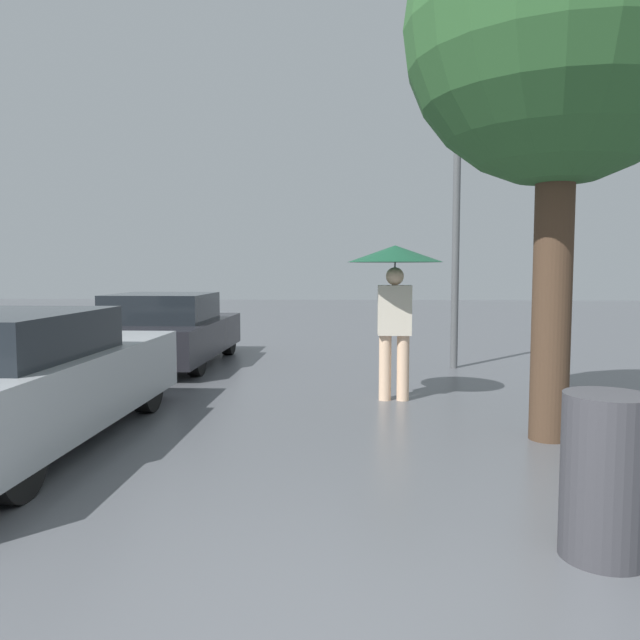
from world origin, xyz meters
name	(u,v)px	position (x,y,z in m)	size (l,w,h in m)	color
pedestrian	(395,274)	(0.41, 5.28, 1.53)	(1.14, 1.14, 1.88)	beige
parked_car_nearest	(3,381)	(-3.22, 3.10, 0.59)	(1.87, 4.38, 1.22)	#9EA3A8
parked_car_farthest	(166,331)	(-3.25, 8.00, 0.56)	(1.81, 3.80, 1.19)	black
tree	(560,32)	(1.74, 3.60, 3.70)	(2.79, 2.79, 5.13)	#473323
street_lamp	(456,213)	(1.52, 7.83, 2.47)	(0.28, 0.28, 3.98)	#515456
trash_bin	(605,476)	(1.31, 1.17, 0.46)	(0.47, 0.47, 0.92)	#38383D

